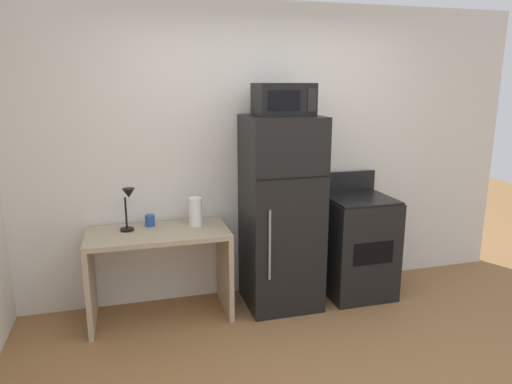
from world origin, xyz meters
TOP-DOWN VIEW (x-y plane):
  - wall_back_white at (0.00, 1.70)m, footprint 5.00×0.10m
  - desk at (-0.97, 1.35)m, footprint 1.14×0.56m
  - desk_lamp at (-1.19, 1.42)m, footprint 0.14×0.12m
  - paper_towel_roll at (-0.65, 1.42)m, footprint 0.11×0.11m
  - coffee_mug at (-1.02, 1.51)m, footprint 0.08×0.08m
  - refrigerator at (0.08, 1.33)m, footprint 0.62×0.63m
  - microwave at (0.08, 1.31)m, footprint 0.46×0.35m
  - oven_range at (0.82, 1.33)m, footprint 0.59×0.61m

SIDE VIEW (x-z plane):
  - oven_range at x=0.82m, z-range -0.08..1.02m
  - desk at x=-0.97m, z-range 0.15..0.90m
  - coffee_mug at x=-1.02m, z-range 0.75..0.84m
  - refrigerator at x=0.08m, z-range 0.00..1.66m
  - paper_towel_roll at x=-0.65m, z-range 0.75..0.99m
  - desk_lamp at x=-1.19m, z-range 0.81..1.17m
  - wall_back_white at x=0.00m, z-range 0.00..2.60m
  - microwave at x=0.08m, z-range 1.66..1.92m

